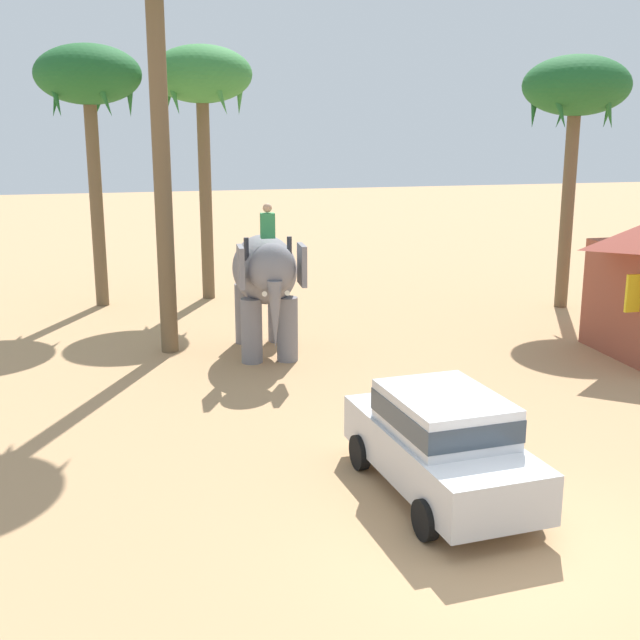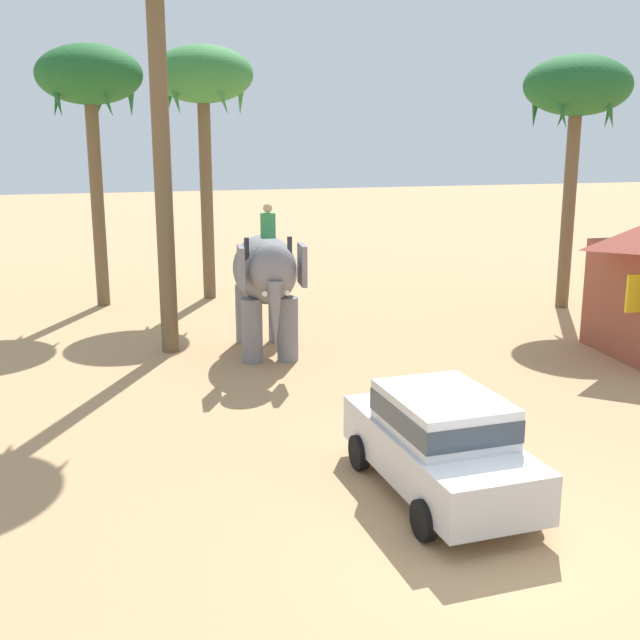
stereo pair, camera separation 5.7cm
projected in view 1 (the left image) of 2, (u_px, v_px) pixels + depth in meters
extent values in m
plane|color=tan|center=(486.00, 541.00, 11.53)|extent=(120.00, 120.00, 0.00)
cube|color=#B7BABF|center=(440.00, 453.00, 12.86)|extent=(2.02, 4.22, 0.76)
cube|color=#B7BABF|center=(444.00, 414.00, 12.60)|extent=(1.72, 2.22, 0.64)
cube|color=#2D3842|center=(444.00, 414.00, 12.60)|extent=(1.74, 2.24, 0.35)
cylinder|color=black|center=(360.00, 452.00, 13.86)|extent=(0.23, 0.61, 0.60)
cylinder|color=black|center=(449.00, 440.00, 14.39)|extent=(0.23, 0.61, 0.60)
cylinder|color=black|center=(425.00, 520.00, 11.52)|extent=(0.23, 0.61, 0.60)
cylinder|color=black|center=(529.00, 502.00, 12.05)|extent=(0.23, 0.61, 0.60)
ellipsoid|color=slate|center=(264.00, 269.00, 20.51)|extent=(1.80, 3.20, 1.70)
cylinder|color=slate|center=(287.00, 329.00, 20.02)|extent=(0.52, 0.52, 1.60)
cylinder|color=slate|center=(252.00, 331.00, 19.87)|extent=(0.52, 0.52, 1.60)
cylinder|color=slate|center=(278.00, 312.00, 21.80)|extent=(0.52, 0.52, 1.60)
cylinder|color=slate|center=(245.00, 313.00, 21.64)|extent=(0.52, 0.52, 1.60)
ellipsoid|color=slate|center=(272.00, 269.00, 18.88)|extent=(1.16, 1.07, 1.20)
cube|color=slate|center=(302.00, 265.00, 19.09)|extent=(0.17, 0.81, 0.96)
cube|color=slate|center=(241.00, 267.00, 18.84)|extent=(0.17, 0.81, 0.96)
cone|color=slate|center=(275.00, 315.00, 18.69)|extent=(0.38, 0.38, 1.60)
cone|color=beige|center=(286.00, 293.00, 18.67)|extent=(0.16, 0.57, 0.21)
cone|color=beige|center=(263.00, 294.00, 18.58)|extent=(0.16, 0.57, 0.21)
cube|color=#338C4C|center=(268.00, 226.00, 19.41)|extent=(0.36, 0.26, 0.60)
sphere|color=tan|center=(267.00, 208.00, 19.31)|extent=(0.22, 0.22, 0.22)
cylinder|color=#333338|center=(289.00, 248.00, 19.63)|extent=(0.12, 0.12, 0.55)
cylinder|color=#333338|center=(246.00, 249.00, 19.45)|extent=(0.12, 0.12, 0.55)
cylinder|color=brown|center=(96.00, 197.00, 25.41)|extent=(0.40, 0.40, 6.94)
ellipsoid|color=#1E5B28|center=(88.00, 74.00, 24.54)|extent=(3.20, 3.20, 1.80)
cone|color=#1E5B28|center=(130.00, 92.00, 24.94)|extent=(0.40, 0.92, 1.64)
cone|color=#1E5B28|center=(102.00, 93.00, 25.82)|extent=(0.91, 0.57, 1.67)
cone|color=#1E5B28|center=(57.00, 92.00, 25.09)|extent=(0.73, 0.83, 1.69)
cone|color=#1E5B28|center=(54.00, 90.00, 23.76)|extent=(0.73, 0.83, 1.69)
cone|color=#1E5B28|center=(101.00, 90.00, 23.67)|extent=(0.91, 0.57, 1.67)
cylinder|color=brown|center=(205.00, 193.00, 26.49)|extent=(0.40, 0.40, 7.01)
ellipsoid|color=#337A38|center=(201.00, 74.00, 25.61)|extent=(3.20, 3.20, 1.80)
cone|color=#337A38|center=(240.00, 91.00, 26.01)|extent=(0.40, 0.92, 1.64)
cone|color=#337A38|center=(210.00, 92.00, 26.89)|extent=(0.91, 0.57, 1.67)
cone|color=#337A38|center=(169.00, 91.00, 26.16)|extent=(0.73, 0.83, 1.69)
cone|color=#337A38|center=(173.00, 89.00, 24.83)|extent=(0.73, 0.83, 1.69)
cone|color=#337A38|center=(218.00, 89.00, 24.74)|extent=(0.91, 0.57, 1.67)
cylinder|color=brown|center=(161.00, 159.00, 19.85)|extent=(0.44, 0.44, 9.76)
cylinder|color=brown|center=(568.00, 203.00, 25.26)|extent=(0.40, 0.40, 6.61)
ellipsoid|color=#1E5B28|center=(576.00, 85.00, 24.42)|extent=(3.20, 3.20, 1.80)
cone|color=#1E5B28|center=(610.00, 103.00, 24.83)|extent=(0.40, 0.92, 1.64)
cone|color=#1E5B28|center=(566.00, 103.00, 25.70)|extent=(0.91, 0.57, 1.67)
cone|color=#1E5B28|center=(534.00, 103.00, 24.98)|extent=(0.73, 0.83, 1.69)
cone|color=#1E5B28|center=(558.00, 102.00, 23.65)|extent=(0.73, 0.83, 1.69)
cone|color=#1E5B28|center=(608.00, 102.00, 23.55)|extent=(0.91, 0.57, 1.67)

